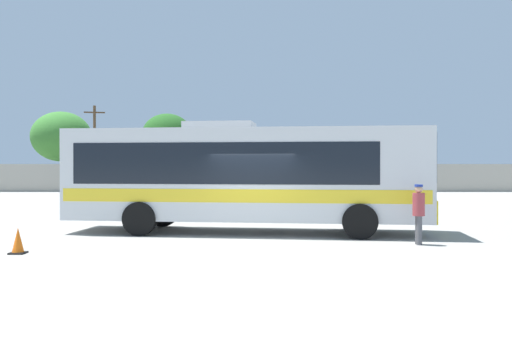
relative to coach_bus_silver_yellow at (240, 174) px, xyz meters
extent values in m
plane|color=gray|center=(0.31, 8.89, -1.89)|extent=(300.00, 300.00, 0.00)
cube|color=#9E998C|center=(0.31, 26.64, -0.75)|extent=(80.00, 0.30, 2.29)
cube|color=silver|center=(0.13, -0.02, -0.02)|extent=(11.57, 3.87, 2.86)
cube|color=black|center=(-0.44, 0.05, 0.32)|extent=(9.54, 3.66, 1.26)
cube|color=yellow|center=(0.13, -0.02, -0.65)|extent=(11.35, 3.87, 0.40)
cube|color=#19212D|center=(5.77, -0.69, 0.50)|extent=(0.31, 2.28, 1.49)
cube|color=yellow|center=(5.78, -0.69, -1.11)|extent=(0.35, 2.49, 0.69)
cube|color=#B2B2B2|center=(-0.72, 0.09, 1.53)|extent=(2.35, 1.65, 0.24)
cylinder|color=black|center=(3.76, 0.79, -1.37)|extent=(1.07, 0.42, 1.04)
cylinder|color=black|center=(3.47, -1.65, -1.37)|extent=(1.07, 0.42, 1.04)
cylinder|color=black|center=(-2.83, 1.57, -1.37)|extent=(1.07, 0.42, 1.04)
cylinder|color=black|center=(-3.12, -0.86, -1.37)|extent=(1.07, 0.42, 1.04)
cylinder|color=#4C4C51|center=(4.87, -2.62, -1.50)|extent=(0.15, 0.15, 0.78)
cylinder|color=#4C4C51|center=(4.86, -2.77, -1.50)|extent=(0.15, 0.15, 0.78)
cylinder|color=#99383D|center=(4.86, -2.69, -0.80)|extent=(0.34, 0.34, 0.62)
sphere|color=tan|center=(4.86, -2.69, -0.38)|extent=(0.21, 0.21, 0.21)
cylinder|color=navy|center=(4.86, -2.69, -0.29)|extent=(0.22, 0.22, 0.06)
cube|color=slate|center=(-10.87, 23.11, -1.24)|extent=(4.20, 1.83, 0.66)
cube|color=black|center=(-10.66, 23.11, -0.64)|extent=(2.32, 1.67, 0.54)
cylinder|color=black|center=(-12.16, 22.22, -1.57)|extent=(0.64, 0.22, 0.64)
cylinder|color=black|center=(-12.18, 23.98, -1.57)|extent=(0.64, 0.22, 0.64)
cylinder|color=black|center=(-9.57, 22.24, -1.57)|extent=(0.64, 0.22, 0.64)
cylinder|color=black|center=(-9.58, 24.00, -1.57)|extent=(0.64, 0.22, 0.64)
cube|color=silver|center=(-4.55, 23.30, -1.25)|extent=(4.37, 1.97, 0.65)
cube|color=black|center=(-4.77, 23.31, -0.66)|extent=(2.43, 1.75, 0.53)
cylinder|color=black|center=(-3.18, 24.13, -1.57)|extent=(0.65, 0.25, 0.64)
cylinder|color=black|center=(-3.25, 22.37, -1.57)|extent=(0.65, 0.25, 0.64)
cylinder|color=black|center=(-5.85, 24.24, -1.57)|extent=(0.65, 0.25, 0.64)
cylinder|color=black|center=(-5.92, 22.48, -1.57)|extent=(0.65, 0.25, 0.64)
cube|color=slate|center=(2.49, 22.63, -1.26)|extent=(4.30, 2.04, 0.63)
cube|color=black|center=(2.70, 22.64, -0.69)|extent=(2.40, 1.79, 0.51)
cylinder|color=black|center=(1.24, 21.67, -1.57)|extent=(0.65, 0.26, 0.64)
cylinder|color=black|center=(1.14, 23.43, -1.57)|extent=(0.65, 0.26, 0.64)
cylinder|color=black|center=(3.84, 21.82, -1.57)|extent=(0.65, 0.26, 0.64)
cylinder|color=black|center=(3.74, 23.58, -1.57)|extent=(0.65, 0.26, 0.64)
cube|color=navy|center=(8.21, 22.73, -1.25)|extent=(4.55, 2.01, 0.64)
cube|color=black|center=(8.43, 22.74, -0.68)|extent=(2.53, 1.77, 0.52)
cylinder|color=black|center=(6.86, 21.78, -1.57)|extent=(0.65, 0.25, 0.64)
cylinder|color=black|center=(6.78, 23.54, -1.57)|extent=(0.65, 0.25, 0.64)
cylinder|color=black|center=(9.63, 21.91, -1.57)|extent=(0.65, 0.25, 0.64)
cylinder|color=black|center=(9.55, 23.67, -1.57)|extent=(0.65, 0.25, 0.64)
cylinder|color=#4C3823|center=(-13.81, 29.65, 1.83)|extent=(0.24, 0.24, 7.45)
cube|color=#473321|center=(-13.81, 29.65, 4.96)|extent=(1.78, 0.52, 0.12)
cylinder|color=brown|center=(-18.12, 33.43, -0.41)|extent=(0.32, 0.32, 2.97)
ellipsoid|color=#38752D|center=(-18.12, 33.43, 3.04)|extent=(5.60, 5.60, 4.76)
cylinder|color=brown|center=(-7.79, 32.02, -0.19)|extent=(0.32, 0.32, 3.41)
ellipsoid|color=#23561E|center=(-7.79, 32.02, 3.13)|extent=(4.61, 4.61, 3.92)
cube|color=black|center=(-5.35, -4.18, -1.87)|extent=(0.36, 0.36, 0.04)
cone|color=orange|center=(-5.35, -4.18, -1.55)|extent=(0.28, 0.28, 0.60)
camera|label=1|loc=(0.45, -17.04, 0.25)|focal=37.15mm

